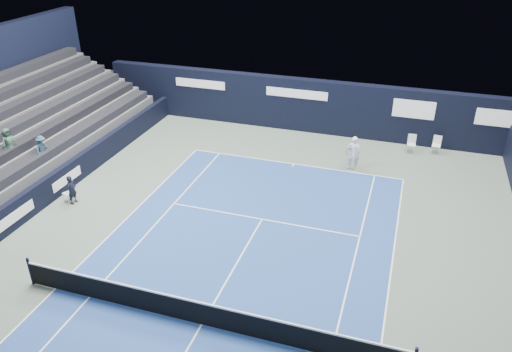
% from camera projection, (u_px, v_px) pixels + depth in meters
% --- Properties ---
extents(ground, '(48.00, 48.00, 0.00)m').
position_uv_depth(ground, '(224.00, 285.00, 17.42)').
color(ground, '#546459').
rests_on(ground, ground).
extents(court_surface, '(10.97, 23.77, 0.01)m').
position_uv_depth(court_surface, '(202.00, 325.00, 15.74)').
color(court_surface, navy).
rests_on(court_surface, ground).
extents(folding_chair_back_a, '(0.47, 0.50, 0.99)m').
position_uv_depth(folding_chair_back_a, '(412.00, 140.00, 26.75)').
color(folding_chair_back_a, silver).
rests_on(folding_chair_back_a, ground).
extents(folding_chair_back_b, '(0.47, 0.46, 0.98)m').
position_uv_depth(folding_chair_back_b, '(437.00, 143.00, 26.65)').
color(folding_chair_back_b, silver).
rests_on(folding_chair_back_b, ground).
extents(line_judge_chair, '(0.52, 0.52, 0.92)m').
position_uv_depth(line_judge_chair, '(70.00, 191.00, 22.21)').
color(line_judge_chair, white).
rests_on(line_judge_chair, ground).
extents(line_judge, '(0.36, 0.51, 1.34)m').
position_uv_depth(line_judge, '(72.00, 190.00, 22.01)').
color(line_judge, black).
rests_on(line_judge, ground).
extents(court_markings, '(11.03, 23.83, 0.00)m').
position_uv_depth(court_markings, '(202.00, 325.00, 15.74)').
color(court_markings, white).
rests_on(court_markings, court_surface).
extents(tennis_net, '(12.90, 0.10, 1.10)m').
position_uv_depth(tennis_net, '(201.00, 313.00, 15.50)').
color(tennis_net, black).
rests_on(tennis_net, ground).
extents(back_sponsor_wall, '(26.00, 0.63, 3.10)m').
position_uv_depth(back_sponsor_wall, '(314.00, 106.00, 28.86)').
color(back_sponsor_wall, black).
rests_on(back_sponsor_wall, ground).
extents(side_barrier_left, '(0.33, 22.00, 1.20)m').
position_uv_depth(side_barrier_left, '(64.00, 179.00, 23.06)').
color(side_barrier_left, black).
rests_on(side_barrier_left, ground).
extents(spectator_stand, '(6.00, 18.00, 6.40)m').
position_uv_depth(spectator_stand, '(6.00, 133.00, 24.30)').
color(spectator_stand, '#464648').
rests_on(spectator_stand, ground).
extents(tennis_player, '(0.65, 0.83, 1.78)m').
position_uv_depth(tennis_player, '(353.00, 153.00, 24.84)').
color(tennis_player, white).
rests_on(tennis_player, ground).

